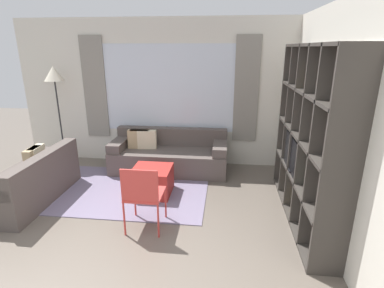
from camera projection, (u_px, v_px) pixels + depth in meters
The scene contains 10 objects.
ground_plane at pixel (112, 277), 2.98m from camera, with size 16.00×16.00×0.00m, color #665B51.
wall_back at pixel (169, 93), 5.63m from camera, with size 5.78×0.11×2.70m.
wall_right at pixel (324, 115), 3.83m from camera, with size 0.07×4.40×2.70m, color silver.
area_rug at pixel (114, 189), 4.81m from camera, with size 2.98×1.75×0.01m, color slate.
shelving_unit at pixel (311, 138), 3.74m from camera, with size 0.35×2.30×2.23m.
couch_main at pixel (168, 155), 5.52m from camera, with size 2.08×0.82×0.75m.
couch_side at pixel (29, 182), 4.41m from camera, with size 0.82×1.64×0.75m.
ottoman at pixel (152, 181), 4.62m from camera, with size 0.58×0.58×0.42m.
floor_lamp at pixel (54, 80), 5.48m from camera, with size 0.35×0.35×1.86m.
folding_chair at pixel (143, 193), 3.59m from camera, with size 0.44×0.46×0.86m.
Camera 1 is at (1.07, -2.33, 2.18)m, focal length 28.00 mm.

